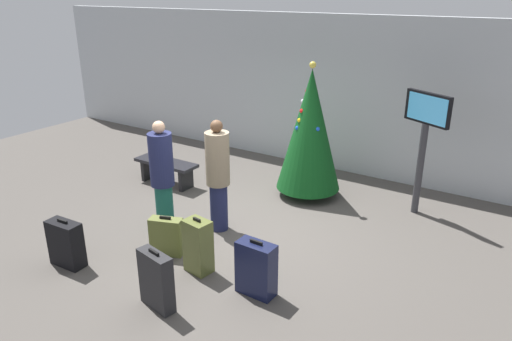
# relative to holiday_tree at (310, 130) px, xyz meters

# --- Properties ---
(ground_plane) EXTENTS (16.00, 16.00, 0.00)m
(ground_plane) POSITION_rel_holiday_tree_xyz_m (-0.33, -2.01, -1.27)
(ground_plane) COLOR #514C47
(back_wall) EXTENTS (16.00, 0.20, 3.21)m
(back_wall) POSITION_rel_holiday_tree_xyz_m (-0.33, 1.65, 0.33)
(back_wall) COLOR #B7BCC1
(back_wall) RESTS_ON ground_plane
(holiday_tree) EXTENTS (1.18, 1.18, 2.50)m
(holiday_tree) POSITION_rel_holiday_tree_xyz_m (0.00, 0.00, 0.00)
(holiday_tree) COLOR #4C3319
(holiday_tree) RESTS_ON ground_plane
(flight_info_kiosk) EXTENTS (0.82, 0.47, 2.11)m
(flight_info_kiosk) POSITION_rel_holiday_tree_xyz_m (1.92, 0.37, 0.20)
(flight_info_kiosk) COLOR #333338
(flight_info_kiosk) RESTS_ON ground_plane
(waiting_bench) EXTENTS (1.34, 0.44, 0.48)m
(waiting_bench) POSITION_rel_holiday_tree_xyz_m (-2.61, -1.05, -0.92)
(waiting_bench) COLOR black
(waiting_bench) RESTS_ON ground_plane
(traveller_0) EXTENTS (0.52, 0.52, 1.83)m
(traveller_0) POSITION_rel_holiday_tree_xyz_m (-0.57, -2.00, -0.31)
(traveller_0) COLOR #1E234C
(traveller_0) RESTS_ON ground_plane
(traveller_1) EXTENTS (0.51, 0.51, 1.82)m
(traveller_1) POSITION_rel_holiday_tree_xyz_m (-1.28, -2.51, -0.31)
(traveller_1) COLOR #19594C
(traveller_1) RESTS_ON ground_plane
(suitcase_0) EXTENTS (0.39, 0.31, 0.81)m
(suitcase_0) POSITION_rel_holiday_tree_xyz_m (-0.06, -3.15, -0.89)
(suitcase_0) COLOR #59602D
(suitcase_0) RESTS_ON ground_plane
(suitcase_1) EXTENTS (0.51, 0.35, 0.61)m
(suitcase_1) POSITION_rel_holiday_tree_xyz_m (-0.74, -3.05, -0.99)
(suitcase_1) COLOR #59602D
(suitcase_1) RESTS_ON ground_plane
(suitcase_2) EXTENTS (0.51, 0.26, 0.76)m
(suitcase_2) POSITION_rel_holiday_tree_xyz_m (0.89, -3.15, -0.91)
(suitcase_2) COLOR #141938
(suitcase_2) RESTS_ON ground_plane
(suitcase_3) EXTENTS (0.53, 0.26, 0.71)m
(suitcase_3) POSITION_rel_holiday_tree_xyz_m (-1.71, -4.04, -0.94)
(suitcase_3) COLOR black
(suitcase_3) RESTS_ON ground_plane
(suitcase_4) EXTENTS (0.53, 0.27, 0.79)m
(suitcase_4) POSITION_rel_holiday_tree_xyz_m (0.03, -4.04, -0.90)
(suitcase_4) COLOR #232326
(suitcase_4) RESTS_ON ground_plane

